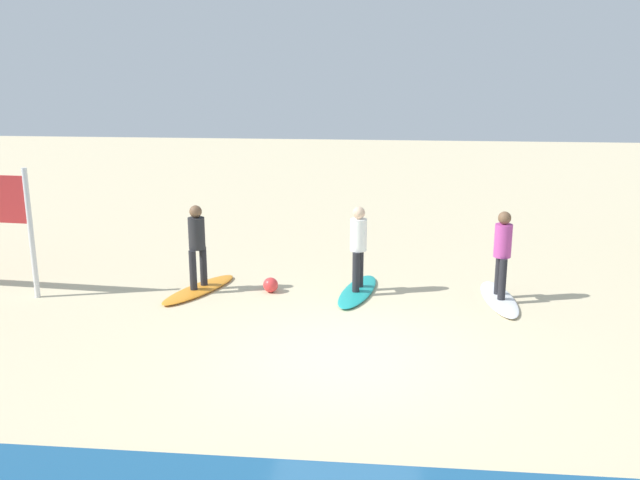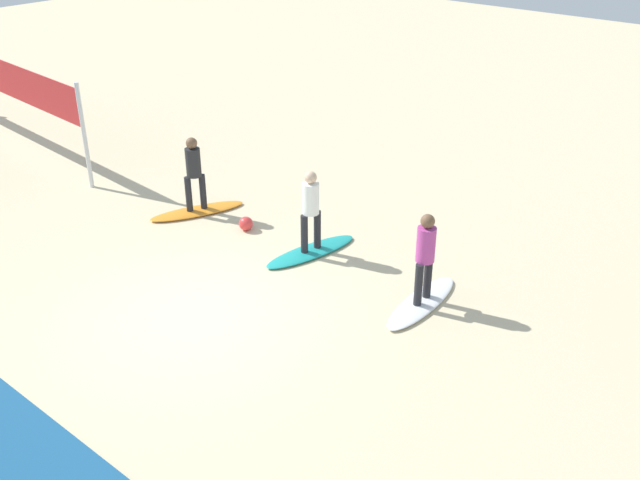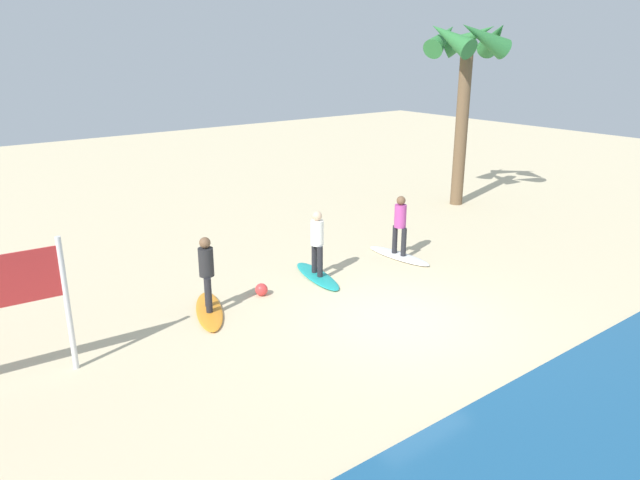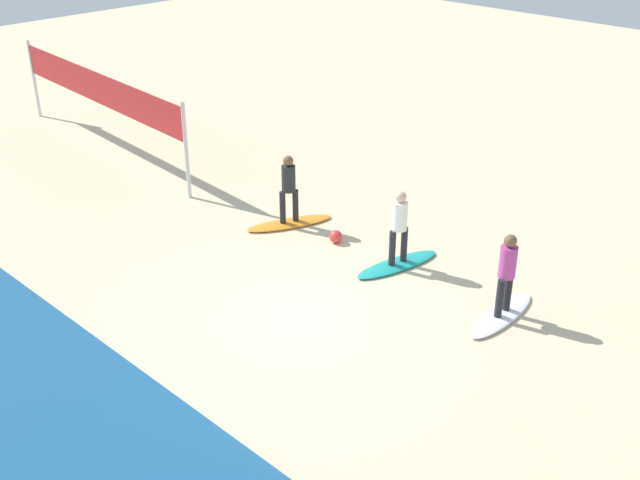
{
  "view_description": "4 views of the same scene",
  "coord_description": "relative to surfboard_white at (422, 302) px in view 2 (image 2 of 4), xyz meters",
  "views": [
    {
      "loc": [
        -0.56,
        9.79,
        4.4
      ],
      "look_at": [
        0.64,
        -2.43,
        1.2
      ],
      "focal_mm": 38.65,
      "sensor_mm": 36.0,
      "label": 1
    },
    {
      "loc": [
        -8.28,
        6.57,
        6.85
      ],
      "look_at": [
        -1.06,
        -2.02,
        1.01
      ],
      "focal_mm": 41.07,
      "sensor_mm": 36.0,
      "label": 2
    },
    {
      "loc": [
        8.37,
        8.06,
        5.57
      ],
      "look_at": [
        0.37,
        -2.31,
        1.25
      ],
      "focal_mm": 33.38,
      "sensor_mm": 36.0,
      "label": 3
    },
    {
      "loc": [
        -9.02,
        8.62,
        7.95
      ],
      "look_at": [
        0.72,
        -1.39,
        0.92
      ],
      "focal_mm": 43.84,
      "sensor_mm": 36.0,
      "label": 4
    }
  ],
  "objects": [
    {
      "name": "ground_plane",
      "position": [
        2.72,
        2.78,
        -0.04
      ],
      "size": [
        60.0,
        60.0,
        0.0
      ],
      "primitive_type": "plane",
      "color": "beige"
    },
    {
      "name": "surfboard_white",
      "position": [
        0.0,
        0.0,
        0.0
      ],
      "size": [
        0.7,
        2.13,
        0.09
      ],
      "primitive_type": "ellipsoid",
      "rotation": [
        0.0,
        0.0,
        1.64
      ],
      "color": "white",
      "rests_on": "ground"
    },
    {
      "name": "surfer_white",
      "position": [
        0.0,
        0.0,
        0.99
      ],
      "size": [
        0.32,
        0.46,
        1.64
      ],
      "color": "#232328",
      "rests_on": "surfboard_white"
    },
    {
      "name": "surfboard_teal",
      "position": [
        2.68,
        -0.18,
        0.0
      ],
      "size": [
        0.96,
        2.17,
        0.09
      ],
      "primitive_type": "ellipsoid",
      "rotation": [
        0.0,
        0.0,
        1.37
      ],
      "color": "teal",
      "rests_on": "ground"
    },
    {
      "name": "surfer_teal",
      "position": [
        2.68,
        -0.18,
        0.99
      ],
      "size": [
        0.32,
        0.45,
        1.64
      ],
      "color": "#232328",
      "rests_on": "surfboard_teal"
    },
    {
      "name": "surfboard_orange",
      "position": [
        5.79,
        0.01,
        0.0
      ],
      "size": [
        1.35,
        2.15,
        0.09
      ],
      "primitive_type": "ellipsoid",
      "rotation": [
        0.0,
        0.0,
        1.16
      ],
      "color": "orange",
      "rests_on": "ground"
    },
    {
      "name": "surfer_orange",
      "position": [
        5.79,
        0.01,
        0.99
      ],
      "size": [
        0.32,
        0.43,
        1.64
      ],
      "color": "#232328",
      "rests_on": "surfboard_orange"
    },
    {
      "name": "beach_ball",
      "position": [
        4.38,
        -0.09,
        0.1
      ],
      "size": [
        0.3,
        0.3,
        0.3
      ],
      "primitive_type": "sphere",
      "color": "#E53838",
      "rests_on": "ground"
    }
  ]
}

